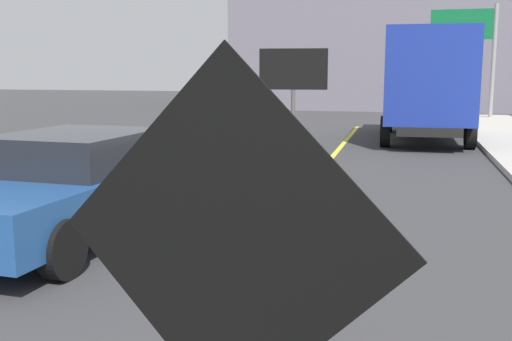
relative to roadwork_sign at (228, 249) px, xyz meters
The scene contains 11 objects.
lane_center_stripe 4.10m from the roadwork_sign, 105.77° to the left, with size 0.14×36.00×0.01m, color yellow.
roadwork_sign is the anchor object (origin of this frame).
arrow_board_trailer 12.02m from the roadwork_sign, 98.89° to the left, with size 1.60×1.89×2.70m.
box_truck 17.42m from the roadwork_sign, 85.52° to the left, with size 2.65×6.79×3.38m.
pickup_car 6.06m from the roadwork_sign, 126.69° to the left, with size 2.30×4.70×1.38m.
highway_guide_sign 26.37m from the roadwork_sign, 82.12° to the left, with size 2.79×0.20×5.00m.
far_building_block 34.65m from the roadwork_sign, 88.56° to the left, with size 19.43×8.31×7.68m, color slate.
traffic_cone_near_sign 2.36m from the roadwork_sign, 103.63° to the left, with size 0.36×0.36×0.76m.
traffic_cone_mid_lane 4.82m from the roadwork_sign, 100.56° to the left, with size 0.36×0.36×0.59m.
traffic_cone_far_lane 7.61m from the roadwork_sign, 98.94° to the left, with size 0.36×0.36×0.77m.
traffic_cone_curbside 10.10m from the roadwork_sign, 97.20° to the left, with size 0.36×0.36×0.68m.
Camera 1 is at (1.74, -0.06, 2.22)m, focal length 42.70 mm.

